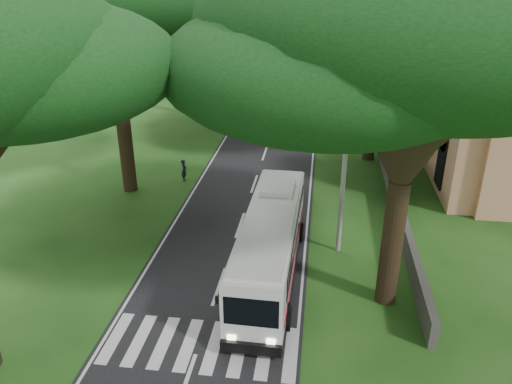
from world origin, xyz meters
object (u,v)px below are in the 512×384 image
object	(u,v)px
church	(509,95)
pedestrian	(184,170)
pole_near	(344,176)
distant_car_b	(274,63)
distant_car_a	(281,82)
pole_mid	(337,87)
coach_bus	(271,242)
pole_far	(335,50)

from	to	relation	value
church	pedestrian	xyz separation A→B (m)	(-22.71, -7.60, -4.14)
church	pole_near	xyz separation A→B (m)	(-12.36, -15.55, -0.73)
church	pole_near	bearing A→B (deg)	-128.50
distant_car_b	pedestrian	size ratio (longest dim) A/B	2.34
distant_car_a	church	bearing A→B (deg)	117.91
church	pedestrian	bearing A→B (deg)	-161.49
church	distant_car_b	xyz separation A→B (m)	(-20.86, 34.94, -4.29)
distant_car_a	pole_mid	bearing A→B (deg)	97.46
pole_near	distant_car_b	size ratio (longest dim) A/B	2.23
church	coach_bus	xyz separation A→B (m)	(-15.63, -18.26, -3.13)
pole_mid	coach_bus	world-z (taller)	pole_mid
pole_far	pole_near	bearing A→B (deg)	-90.00
pole_near	pole_mid	xyz separation A→B (m)	(0.00, 20.00, 0.00)
church	coach_bus	world-z (taller)	church
coach_bus	distant_car_b	distance (m)	53.47
distant_car_a	pedestrian	bearing A→B (deg)	70.48
pole_near	coach_bus	distance (m)	4.88
church	pole_mid	size ratio (longest dim) A/B	3.00
pole_mid	distant_car_a	size ratio (longest dim) A/B	2.24
distant_car_b	distant_car_a	bearing A→B (deg)	-81.29
pole_far	pedestrian	xyz separation A→B (m)	(-10.34, -32.06, -3.41)
distant_car_b	pole_near	bearing A→B (deg)	-81.71
pole_mid	coach_bus	size ratio (longest dim) A/B	0.71
pole_far	distant_car_b	world-z (taller)	pole_far
pole_near	pole_far	xyz separation A→B (m)	(0.00, 40.00, 0.00)
pole_mid	distant_car_a	distance (m)	19.38
church	coach_bus	distance (m)	24.24
coach_bus	distant_car_a	bearing A→B (deg)	95.43
church	pole_far	bearing A→B (deg)	116.82
pole_near	pole_far	distance (m)	40.00
pole_far	pedestrian	distance (m)	33.86
coach_bus	pedestrian	distance (m)	12.83
distant_car_a	pole_near	bearing A→B (deg)	87.57
distant_car_a	pole_far	bearing A→B (deg)	-174.06
pole_far	coach_bus	bearing A→B (deg)	-94.37
coach_bus	distant_car_b	bearing A→B (deg)	96.78
church	pole_mid	world-z (taller)	church
pole_mid	pole_near	bearing A→B (deg)	-90.00
pole_mid	distant_car_b	world-z (taller)	pole_mid
pole_far	coach_bus	xyz separation A→B (m)	(-3.26, -42.71, -2.40)
pole_near	pedestrian	xyz separation A→B (m)	(-10.34, 7.94, -3.41)
pole_mid	distant_car_a	world-z (taller)	pole_mid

